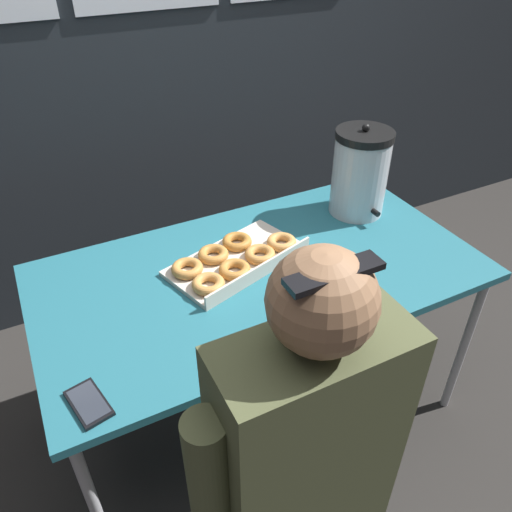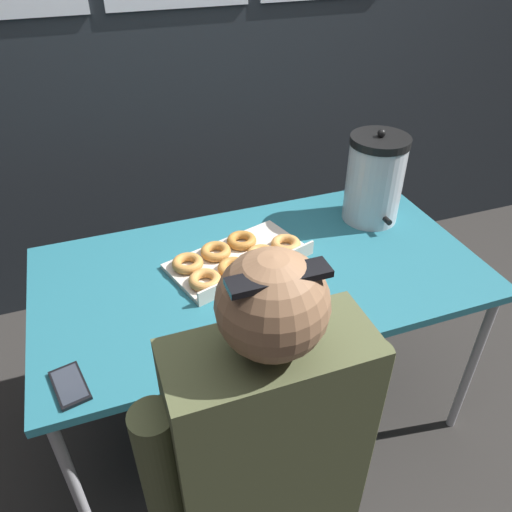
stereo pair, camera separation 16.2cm
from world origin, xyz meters
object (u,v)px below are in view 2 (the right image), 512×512
Objects in this scene: coffee_urn at (375,179)px; cell_phone at (70,385)px; person_seated at (268,485)px; donut_box at (236,258)px.

cell_phone is (-1.13, -0.46, -0.16)m from coffee_urn.
person_seated is at bearing -131.69° from coffee_urn.
person_seated is (-0.16, -0.71, -0.12)m from donut_box.
donut_box is 0.41× the size of person_seated.
person_seated reaches higher than donut_box.
coffee_urn is 0.28× the size of person_seated.
donut_box is at bearing 19.99° from cell_phone.
person_seated is (0.40, -0.36, -0.11)m from cell_phone.
coffee_urn is at bearing -131.61° from person_seated.
coffee_urn is 1.23m from cell_phone.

